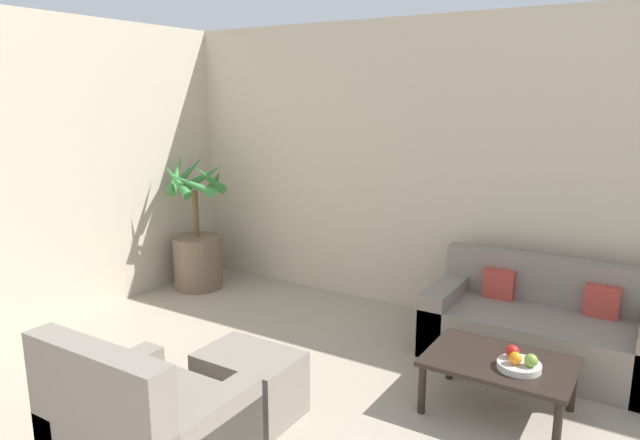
# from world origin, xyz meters

# --- Properties ---
(wall_back) EXTENTS (8.56, 0.06, 2.70)m
(wall_back) POSITION_xyz_m (0.00, 6.57, 1.35)
(wall_back) COLOR beige
(wall_back) RESTS_ON ground_plane
(potted_palm) EXTENTS (0.68, 0.74, 1.43)m
(potted_palm) POSITION_xyz_m (-3.12, 5.89, 0.46)
(potted_palm) COLOR brown
(potted_palm) RESTS_ON ground_plane
(sofa_loveseat) EXTENTS (1.69, 0.80, 0.76)m
(sofa_loveseat) POSITION_xyz_m (0.34, 6.01, 0.26)
(sofa_loveseat) COLOR gray
(sofa_loveseat) RESTS_ON ground_plane
(coffee_table) EXTENTS (0.91, 0.63, 0.36)m
(coffee_table) POSITION_xyz_m (0.26, 5.10, 0.32)
(coffee_table) COLOR black
(coffee_table) RESTS_ON ground_plane
(fruit_bowl) EXTENTS (0.27, 0.27, 0.04)m
(fruit_bowl) POSITION_xyz_m (0.39, 5.04, 0.39)
(fruit_bowl) COLOR beige
(fruit_bowl) RESTS_ON coffee_table
(apple_red) EXTENTS (0.08, 0.08, 0.08)m
(apple_red) POSITION_xyz_m (0.34, 5.08, 0.45)
(apple_red) COLOR red
(apple_red) RESTS_ON fruit_bowl
(apple_green) EXTENTS (0.08, 0.08, 0.08)m
(apple_green) POSITION_xyz_m (0.46, 5.02, 0.45)
(apple_green) COLOR olive
(apple_green) RESTS_ON fruit_bowl
(orange_fruit) EXTENTS (0.08, 0.08, 0.08)m
(orange_fruit) POSITION_xyz_m (0.37, 5.00, 0.45)
(orange_fruit) COLOR orange
(orange_fruit) RESTS_ON fruit_bowl
(armchair) EXTENTS (0.90, 0.76, 0.87)m
(armchair) POSITION_xyz_m (-1.14, 3.44, 0.28)
(armchair) COLOR gray
(armchair) RESTS_ON ground_plane
(ottoman) EXTENTS (0.63, 0.45, 0.42)m
(ottoman) POSITION_xyz_m (-1.09, 4.24, 0.21)
(ottoman) COLOR gray
(ottoman) RESTS_ON ground_plane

